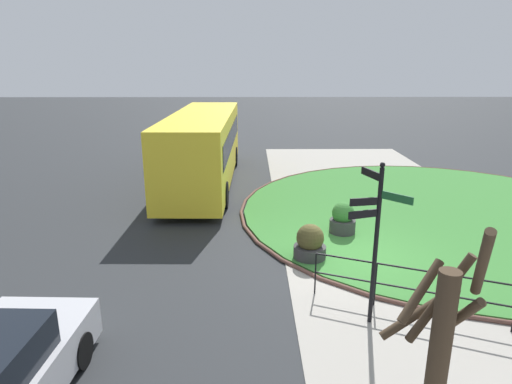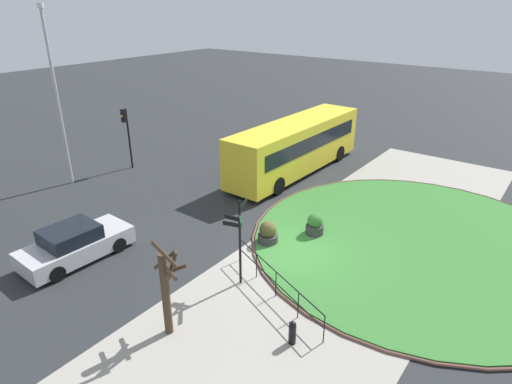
% 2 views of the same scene
% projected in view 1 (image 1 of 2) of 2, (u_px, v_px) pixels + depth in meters
% --- Properties ---
extents(ground, '(120.00, 120.00, 0.00)m').
position_uv_depth(ground, '(355.00, 260.00, 11.96)').
color(ground, '#282B2D').
extents(sidewalk_paving, '(32.00, 7.92, 0.02)m').
position_uv_depth(sidewalk_paving, '(429.00, 260.00, 11.97)').
color(sidewalk_paving, '#9E998E').
rests_on(sidewalk_paving, ground).
extents(grass_island, '(14.08, 14.08, 0.10)m').
position_uv_depth(grass_island, '(440.00, 212.00, 15.69)').
color(grass_island, '#387A33').
rests_on(grass_island, ground).
extents(grass_kerb_ring, '(14.39, 14.39, 0.11)m').
position_uv_depth(grass_kerb_ring, '(440.00, 212.00, 15.69)').
color(grass_kerb_ring, brown).
rests_on(grass_kerb_ring, ground).
extents(signpost_directional, '(1.16, 1.10, 3.41)m').
position_uv_depth(signpost_directional, '(375.00, 231.00, 8.52)').
color(signpost_directional, black).
rests_on(signpost_directional, ground).
extents(railing_grass_edge, '(2.11, 5.01, 1.05)m').
position_uv_depth(railing_grass_edge, '(443.00, 289.00, 9.03)').
color(railing_grass_edge, black).
rests_on(railing_grass_edge, ground).
extents(bus_yellow, '(10.87, 2.72, 3.12)m').
position_uv_depth(bus_yellow, '(203.00, 146.00, 19.14)').
color(bus_yellow, yellow).
rests_on(bus_yellow, ground).
extents(planter_near_signpost, '(0.88, 0.88, 1.05)m').
position_uv_depth(planter_near_signpost, '(310.00, 245.00, 11.81)').
color(planter_near_signpost, '#383838').
rests_on(planter_near_signpost, ground).
extents(planter_kerbside, '(0.80, 0.80, 1.07)m').
position_uv_depth(planter_kerbside, '(343.00, 220.00, 13.57)').
color(planter_kerbside, '#383838').
rests_on(planter_kerbside, ground).
extents(street_tree_bare, '(1.12, 1.10, 3.57)m').
position_uv_depth(street_tree_bare, '(438.00, 355.00, 5.39)').
color(street_tree_bare, '#423323').
rests_on(street_tree_bare, ground).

